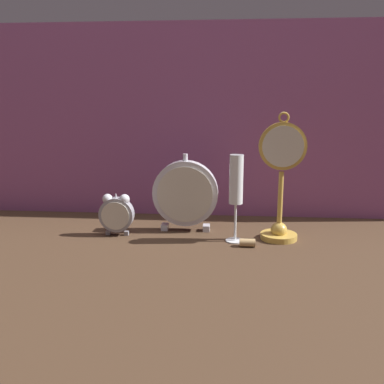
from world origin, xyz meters
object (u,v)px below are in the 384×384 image
object	(u,v)px
alarm_clock_twin_bell	(116,213)
mantel_clock_silver	(185,194)
champagne_flute	(236,186)
wine_cork	(247,243)
pocket_watch_on_stand	(281,186)

from	to	relation	value
alarm_clock_twin_bell	mantel_clock_silver	bearing A→B (deg)	17.83
champagne_flute	alarm_clock_twin_bell	bearing A→B (deg)	175.60
wine_cork	mantel_clock_silver	bearing A→B (deg)	143.85
champagne_flute	mantel_clock_silver	bearing A→B (deg)	149.01
wine_cork	alarm_clock_twin_bell	bearing A→B (deg)	169.51
alarm_clock_twin_bell	champagne_flute	bearing A→B (deg)	-4.40
alarm_clock_twin_bell	mantel_clock_silver	world-z (taller)	mantel_clock_silver
mantel_clock_silver	champagne_flute	xyz separation A→B (m)	(0.15, -0.09, 0.04)
mantel_clock_silver	champagne_flute	size ratio (longest dim) A/B	0.96
alarm_clock_twin_bell	pocket_watch_on_stand	bearing A→B (deg)	0.39
pocket_watch_on_stand	mantel_clock_silver	world-z (taller)	pocket_watch_on_stand
alarm_clock_twin_bell	wine_cork	size ratio (longest dim) A/B	2.91
alarm_clock_twin_bell	champagne_flute	size ratio (longest dim) A/B	0.50
champagne_flute	wine_cork	xyz separation A→B (m)	(0.03, -0.04, -0.15)
pocket_watch_on_stand	wine_cork	bearing A→B (deg)	-141.45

